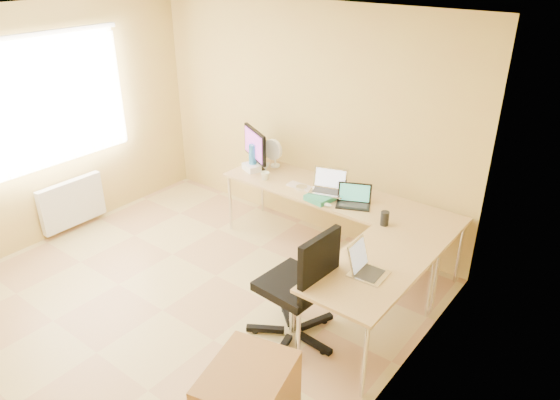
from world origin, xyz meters
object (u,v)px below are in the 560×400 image
Objects in this scene: desk_main at (335,224)px; water_bottle at (253,157)px; laptop_black at (354,196)px; desk_return at (369,304)px; keyboard at (306,188)px; laptop_center at (328,182)px; monitor at (255,149)px; laptop_return at (370,263)px; office_chair at (294,288)px; mug at (265,176)px; desk_fan at (275,154)px.

water_bottle is at bearing -177.80° from desk_main.
laptop_black is at bearing -3.45° from water_bottle.
keyboard reaches higher than desk_return.
monitor is at bearing 156.21° from laptop_center.
laptop_return is at bearing -76.64° from desk_return.
office_chair is at bearing 112.58° from laptop_return.
laptop_black is 3.49× the size of mug.
desk_fan is (0.14, 0.24, 0.00)m from water_bottle.
monitor is 1.42m from laptop_black.
desk_return is 3.97× the size of laptop_return.
laptop_center is (1.09, -0.12, -0.07)m from monitor.
laptop_center is at bearing 138.93° from desk_return.
desk_return is at bearing 2.31° from monitor.
laptop_center is 3.70× the size of mug.
desk_fan is at bearing 168.55° from desk_main.
office_chair is (1.44, -1.57, -0.39)m from desk_fan.
laptop_black reaches higher than desk_return.
water_bottle is (-1.13, -0.04, 0.52)m from desk_main.
office_chair is at bearing -107.14° from laptop_black.
office_chair is (1.58, -1.37, -0.47)m from monitor.
laptop_black is 0.30× the size of office_chair.
laptop_center is at bearing -18.35° from desk_fan.
desk_fan is 0.28× the size of office_chair.
desk_return is at bearing -76.41° from laptop_black.
laptop_return is (1.04, -0.99, -0.06)m from laptop_center.
desk_return is 3.84× the size of laptop_black.
desk_fan is (-0.15, 0.37, 0.11)m from mug.
desk_return is 2.41m from monitor.
desk_main is at bearing 39.24° from laptop_return.
laptop_return is at bearing 29.25° from office_chair.
mug is 0.30× the size of laptop_return.
water_bottle is at bearing -62.16° from monitor.
laptop_center is at bearing 43.52° from laptop_return.
desk_return is 1.16× the size of office_chair.
laptop_center is at bearing 152.78° from laptop_black.
keyboard is 0.73m from desk_fan.
water_bottle reaches higher than mug.
monitor reaches higher than desk_return.
desk_main is at bearing 14.59° from keyboard.
desk_return is at bearing 38.76° from office_chair.
keyboard is 0.51m from mug.
laptop_black is (0.32, -0.01, -0.06)m from laptop_center.
desk_fan is at bearing 144.05° from laptop_center.
monitor reaches higher than desk_fan.
monitor is at bearing -125.23° from desk_fan.
laptop_return reaches higher than desk_main.
mug is at bearing -24.29° from water_bottle.
laptop_black is at bearing 2.41° from mug.
office_chair reaches higher than water_bottle.
monitor reaches higher than laptop_black.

